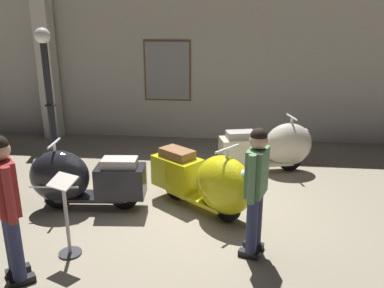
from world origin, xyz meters
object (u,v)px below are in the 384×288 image
(visitor_1, at_px, (256,184))
(info_stanchion, at_px, (67,223))
(scooter_1, at_px, (209,182))
(scooter_2, at_px, (274,147))
(lamppost, at_px, (51,109))
(visitor_0, at_px, (7,200))
(scooter_0, at_px, (78,179))

(visitor_1, relative_size, info_stanchion, 1.56)
(scooter_1, distance_m, scooter_2, 2.10)
(lamppost, height_order, visitor_1, lamppost)
(visitor_0, height_order, info_stanchion, visitor_0)
(scooter_1, distance_m, visitor_1, 1.25)
(lamppost, height_order, visitor_0, lamppost)
(scooter_0, distance_m, scooter_1, 1.96)
(info_stanchion, bearing_deg, scooter_1, 38.08)
(scooter_1, xyz_separation_m, visitor_0, (-1.99, -1.81, 0.47))
(scooter_1, relative_size, lamppost, 0.66)
(scooter_2, relative_size, lamppost, 0.69)
(scooter_0, height_order, info_stanchion, scooter_0)
(scooter_2, xyz_separation_m, lamppost, (-3.79, -0.98, 0.85))
(scooter_2, xyz_separation_m, visitor_1, (-0.47, -2.79, 0.44))
(lamppost, relative_size, visitor_0, 1.58)
(info_stanchion, bearing_deg, visitor_0, -124.25)
(visitor_1, bearing_deg, visitor_0, 35.12)
(lamppost, xyz_separation_m, info_stanchion, (1.09, -2.09, -0.91))
(scooter_0, xyz_separation_m, scooter_1, (1.96, 0.05, 0.02))
(scooter_1, bearing_deg, scooter_2, 96.69)
(visitor_0, distance_m, visitor_1, 2.73)
(scooter_0, bearing_deg, scooter_1, 176.66)
(scooter_0, xyz_separation_m, visitor_1, (2.57, -0.94, 0.45))
(scooter_2, distance_m, lamppost, 4.01)
(info_stanchion, bearing_deg, scooter_0, 105.51)
(scooter_2, height_order, lamppost, lamppost)
(scooter_0, distance_m, info_stanchion, 1.26)
(scooter_1, height_order, visitor_1, visitor_1)
(scooter_1, relative_size, info_stanchion, 1.69)
(visitor_0, bearing_deg, scooter_2, 8.39)
(scooter_1, xyz_separation_m, lamppost, (-2.70, 0.82, 0.83))
(visitor_0, height_order, visitor_1, visitor_0)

